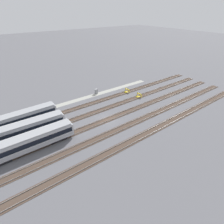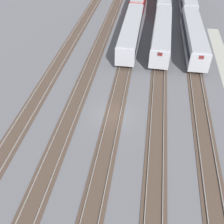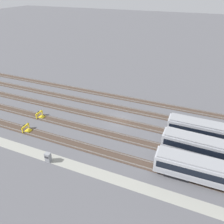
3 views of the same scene
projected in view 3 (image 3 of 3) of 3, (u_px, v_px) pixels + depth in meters
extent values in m
plane|color=#5B5B60|center=(118.00, 121.00, 45.21)|extent=(400.00, 400.00, 0.00)
cube|color=#9E9E93|center=(84.00, 169.00, 33.60)|extent=(54.00, 2.00, 0.01)
cube|color=#47382D|center=(97.00, 151.00, 37.19)|extent=(90.00, 2.23, 0.06)
cube|color=gray|center=(99.00, 148.00, 37.70)|extent=(90.00, 0.07, 0.15)
cube|color=gray|center=(95.00, 153.00, 36.57)|extent=(90.00, 0.07, 0.15)
cube|color=#47382D|center=(109.00, 134.00, 41.19)|extent=(90.00, 2.24, 0.06)
cube|color=gray|center=(110.00, 132.00, 41.71)|extent=(90.00, 0.07, 0.15)
cube|color=gray|center=(107.00, 136.00, 40.57)|extent=(90.00, 0.07, 0.15)
cube|color=#47382D|center=(118.00, 121.00, 45.20)|extent=(90.00, 2.24, 0.06)
cube|color=gray|center=(120.00, 119.00, 45.71)|extent=(90.00, 0.07, 0.15)
cube|color=gray|center=(117.00, 122.00, 44.58)|extent=(90.00, 0.07, 0.15)
cube|color=#47382D|center=(127.00, 109.00, 49.20)|extent=(90.00, 2.23, 0.06)
cube|color=gray|center=(128.00, 108.00, 49.72)|extent=(90.00, 0.07, 0.15)
cube|color=gray|center=(126.00, 111.00, 48.58)|extent=(90.00, 0.07, 0.15)
cube|color=#47382D|center=(134.00, 100.00, 53.21)|extent=(90.00, 2.23, 0.06)
cube|color=gray|center=(134.00, 98.00, 53.72)|extent=(90.00, 0.07, 0.15)
cube|color=gray|center=(133.00, 101.00, 52.59)|extent=(90.00, 0.07, 0.15)
cube|color=#ADAFB7|center=(221.00, 175.00, 29.82)|extent=(18.05, 3.15, 2.70)
cube|color=black|center=(221.00, 173.00, 29.66)|extent=(17.33, 3.18, 1.08)
cube|color=#9EA0A8|center=(219.00, 179.00, 30.21)|extent=(17.69, 3.17, 0.54)
cube|color=#999BA0|center=(223.00, 167.00, 29.05)|extent=(17.51, 2.86, 0.30)
cube|color=red|center=(156.00, 153.00, 32.16)|extent=(0.09, 0.70, 0.56)
cube|color=black|center=(177.00, 173.00, 32.47)|extent=(3.64, 2.31, 0.70)
cube|color=#ADAFB7|center=(220.00, 134.00, 37.85)|extent=(18.01, 2.84, 2.70)
cube|color=black|center=(221.00, 133.00, 37.68)|extent=(17.29, 2.88, 1.08)
cube|color=#9EA0A8|center=(219.00, 138.00, 38.24)|extent=(17.65, 2.87, 0.54)
cube|color=#999BA0|center=(222.00, 127.00, 37.08)|extent=(17.47, 2.56, 0.30)
cube|color=red|center=(169.00, 119.00, 40.31)|extent=(0.08, 0.70, 0.56)
cube|color=black|center=(185.00, 135.00, 40.57)|extent=(3.60, 2.25, 0.70)
cube|color=#ADAFB7|center=(220.00, 152.00, 33.85)|extent=(18.06, 3.25, 2.70)
cube|color=black|center=(221.00, 150.00, 33.69)|extent=(17.35, 3.27, 1.08)
cube|color=#9EA0A8|center=(219.00, 156.00, 34.24)|extent=(17.71, 3.27, 0.54)
cube|color=#999BA0|center=(223.00, 144.00, 33.09)|extent=(17.52, 2.96, 0.30)
cube|color=red|center=(164.00, 133.00, 36.51)|extent=(0.10, 0.70, 0.56)
cube|color=black|center=(182.00, 151.00, 36.70)|extent=(3.65, 2.33, 0.70)
cube|color=yellow|center=(29.00, 126.00, 42.72)|extent=(0.19, 0.19, 1.15)
cube|color=yellow|center=(22.00, 131.00, 41.28)|extent=(0.19, 0.19, 1.15)
cube|color=yellow|center=(25.00, 126.00, 41.78)|extent=(0.32, 2.01, 0.30)
cube|color=yellow|center=(28.00, 131.00, 42.08)|extent=(1.14, 1.12, 0.18)
cube|color=black|center=(24.00, 126.00, 41.84)|extent=(0.14, 0.60, 0.44)
cube|color=yellow|center=(42.00, 113.00, 46.98)|extent=(0.18, 0.18, 1.15)
cube|color=yellow|center=(36.00, 117.00, 45.57)|extent=(0.18, 0.18, 1.15)
cube|color=yellow|center=(39.00, 113.00, 46.05)|extent=(0.28, 2.00, 0.30)
cube|color=yellow|center=(42.00, 117.00, 46.33)|extent=(1.12, 1.10, 0.18)
cube|color=black|center=(38.00, 113.00, 46.12)|extent=(0.13, 0.60, 0.44)
cube|color=gray|center=(48.00, 157.00, 34.65)|extent=(0.90, 0.70, 1.60)
cube|color=#333338|center=(46.00, 158.00, 34.24)|extent=(0.70, 0.04, 0.36)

